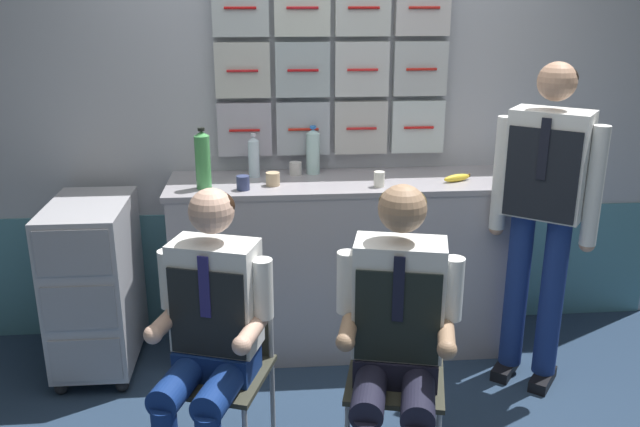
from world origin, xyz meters
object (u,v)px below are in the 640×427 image
at_px(service_trolley, 95,282).
at_px(water_bottle_clear, 254,157).
at_px(snack_banana, 457,178).
at_px(crew_member_left, 209,328).
at_px(coffee_cup_white, 243,182).
at_px(folding_chair_left, 226,345).
at_px(folding_chair_right, 397,350).
at_px(crew_member_right, 397,329).
at_px(crew_member_standing, 544,201).

height_order(service_trolley, water_bottle_clear, water_bottle_clear).
xyz_separation_m(service_trolley, snack_banana, (1.95, 0.06, 0.52)).
xyz_separation_m(crew_member_left, coffee_cup_white, (0.12, 0.91, 0.36)).
height_order(folding_chair_left, snack_banana, snack_banana).
distance_m(service_trolley, crew_member_left, 1.16).
xyz_separation_m(service_trolley, folding_chair_left, (0.73, -0.76, 0.01)).
bearing_deg(service_trolley, water_bottle_clear, 16.11).
relative_size(folding_chair_right, crew_member_right, 0.66).
bearing_deg(crew_member_left, snack_banana, 37.42).
relative_size(crew_member_right, snack_banana, 7.39).
distance_m(service_trolley, crew_member_right, 1.77).
bearing_deg(crew_member_right, crew_member_left, 171.99).
xyz_separation_m(crew_member_left, snack_banana, (1.27, 0.97, 0.34)).
height_order(service_trolley, coffee_cup_white, coffee_cup_white).
distance_m(service_trolley, snack_banana, 2.02).
height_order(folding_chair_right, water_bottle_clear, water_bottle_clear).
height_order(folding_chair_right, crew_member_right, crew_member_right).
bearing_deg(crew_member_right, water_bottle_clear, 114.09).
bearing_deg(water_bottle_clear, crew_member_right, -65.91).
xyz_separation_m(folding_chair_right, crew_member_standing, (0.83, 0.56, 0.47)).
bearing_deg(crew_member_left, folding_chair_left, 71.71).
xyz_separation_m(folding_chair_right, water_bottle_clear, (-0.60, 1.11, 0.60)).
distance_m(service_trolley, folding_chair_right, 1.70).
bearing_deg(folding_chair_right, crew_member_left, -176.38).
distance_m(crew_member_right, crew_member_standing, 1.16).
xyz_separation_m(water_bottle_clear, coffee_cup_white, (-0.05, -0.26, -0.08)).
distance_m(crew_member_left, crew_member_right, 0.75).
bearing_deg(crew_member_standing, crew_member_right, -140.42).
bearing_deg(water_bottle_clear, crew_member_left, -98.75).
bearing_deg(coffee_cup_white, water_bottle_clear, 77.97).
distance_m(folding_chair_right, crew_member_standing, 1.10).
height_order(coffee_cup_white, snack_banana, coffee_cup_white).
bearing_deg(crew_member_right, coffee_cup_white, 121.62).
distance_m(folding_chair_left, crew_member_left, 0.23).
bearing_deg(coffee_cup_white, folding_chair_left, -95.59).
xyz_separation_m(water_bottle_clear, snack_banana, (1.09, -0.19, -0.09)).
relative_size(service_trolley, snack_banana, 5.45).
relative_size(folding_chair_left, snack_banana, 4.87).
bearing_deg(snack_banana, coffee_cup_white, -176.62).
bearing_deg(crew_member_standing, folding_chair_left, -163.72).
distance_m(crew_member_right, water_bottle_clear, 1.45).
bearing_deg(service_trolley, folding_chair_left, -46.16).
distance_m(crew_member_right, snack_banana, 1.24).
bearing_deg(coffee_cup_white, snack_banana, 3.38).
bearing_deg(crew_member_left, service_trolley, 126.68).
bearing_deg(coffee_cup_white, folding_chair_right, -52.43).
relative_size(folding_chair_right, snack_banana, 4.87).
relative_size(crew_member_standing, coffee_cup_white, 22.53).
relative_size(service_trolley, folding_chair_right, 1.12).
bearing_deg(crew_member_left, water_bottle_clear, 81.25).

